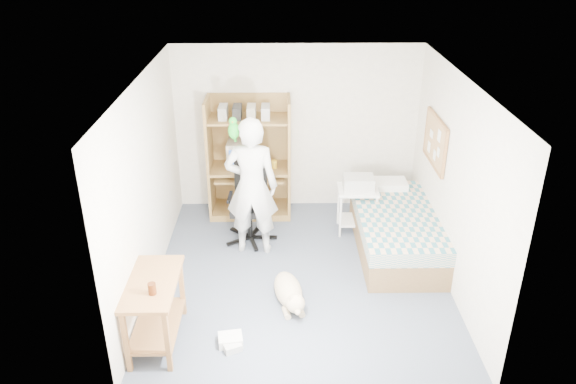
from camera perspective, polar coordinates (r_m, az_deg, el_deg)
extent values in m
plane|color=#434A5B|center=(7.17, 1.27, -8.41)|extent=(4.00, 4.00, 0.00)
cube|color=beige|center=(8.40, 0.89, 6.47)|extent=(3.60, 0.02, 2.50)
cube|color=beige|center=(6.86, 16.58, 0.72)|extent=(0.02, 4.00, 2.50)
cube|color=beige|center=(6.73, -14.13, 0.55)|extent=(0.02, 4.00, 2.50)
cube|color=white|center=(6.12, 1.50, 11.31)|extent=(3.60, 4.00, 0.02)
cube|color=brown|center=(8.31, -7.95, 3.41)|extent=(0.04, 0.60, 1.80)
cube|color=brown|center=(8.24, 0.09, 3.48)|extent=(0.04, 0.60, 1.80)
cube|color=brown|center=(8.52, -3.85, 4.20)|extent=(1.20, 0.02, 1.80)
cube|color=brown|center=(8.32, -3.91, 2.43)|extent=(1.12, 0.60, 0.04)
cube|color=brown|center=(8.29, -3.92, 1.58)|extent=(1.00, 0.50, 0.03)
cube|color=brown|center=(8.05, -4.07, 7.41)|extent=(1.12, 0.55, 0.03)
cube|color=brown|center=(8.61, -3.77, -1.78)|extent=(1.12, 0.60, 0.10)
cube|color=brown|center=(7.73, 10.83, -4.58)|extent=(1.00, 2.00, 0.36)
cube|color=#2F6F7E|center=(7.60, 11.00, -2.76)|extent=(1.02, 2.02, 0.20)
cube|color=white|center=(8.23, 10.05, 0.76)|extent=(0.55, 0.35, 0.12)
cube|color=brown|center=(5.91, -13.64, -8.99)|extent=(0.50, 1.00, 0.04)
cube|color=brown|center=(5.84, -16.12, -14.51)|extent=(0.05, 0.05, 0.70)
cube|color=brown|center=(5.75, -12.15, -14.72)|extent=(0.05, 0.05, 0.70)
cube|color=brown|center=(6.53, -14.23, -9.45)|extent=(0.05, 0.05, 0.70)
cube|color=brown|center=(6.45, -10.72, -9.54)|extent=(0.05, 0.05, 0.70)
cube|color=brown|center=(6.22, -13.12, -13.01)|extent=(0.46, 0.92, 0.03)
cube|color=#936842|center=(7.57, 14.74, 4.99)|extent=(0.03, 0.90, 0.60)
cube|color=brown|center=(7.47, 14.99, 7.21)|extent=(0.04, 0.94, 0.04)
cube|color=brown|center=(7.68, 14.47, 2.83)|extent=(0.04, 0.94, 0.04)
cylinder|color=black|center=(7.90, -3.82, -4.57)|extent=(0.64, 0.64, 0.06)
cylinder|color=black|center=(7.80, -3.86, -3.29)|extent=(0.06, 0.06, 0.42)
cube|color=black|center=(7.68, -3.92, -1.63)|extent=(0.51, 0.51, 0.08)
cube|color=black|center=(7.75, -3.81, 1.50)|extent=(0.45, 0.09, 0.58)
cube|color=black|center=(7.64, -5.93, -0.53)|extent=(0.06, 0.32, 0.04)
cube|color=black|center=(7.59, -1.96, -0.60)|extent=(0.06, 0.32, 0.04)
imported|color=silver|center=(7.26, -3.72, 0.55)|extent=(0.71, 0.48, 1.88)
ellipsoid|color=#15931A|center=(7.00, -5.53, 6.23)|extent=(0.14, 0.14, 0.22)
sphere|color=#15931A|center=(6.92, -5.63, 7.19)|extent=(0.10, 0.10, 0.10)
cone|color=orange|center=(6.87, -5.68, 7.06)|extent=(0.04, 0.04, 0.04)
cylinder|color=#15931A|center=(7.10, -5.44, 5.41)|extent=(0.04, 0.15, 0.13)
ellipsoid|color=tan|center=(6.66, 0.01, -9.92)|extent=(0.44, 0.70, 0.29)
sphere|color=tan|center=(6.33, 0.75, -11.25)|extent=(0.22, 0.22, 0.22)
cone|color=tan|center=(6.25, 0.31, -10.69)|extent=(0.06, 0.06, 0.08)
cone|color=tan|center=(6.27, 1.29, -10.56)|extent=(0.06, 0.06, 0.08)
ellipsoid|color=tan|center=(6.28, 0.95, -12.00)|extent=(0.10, 0.13, 0.07)
cylinder|color=tan|center=(6.96, -0.63, -8.67)|extent=(0.10, 0.21, 0.10)
cube|color=white|center=(7.90, 7.12, 0.22)|extent=(0.57, 0.46, 0.04)
cube|color=white|center=(8.12, 6.94, -2.83)|extent=(0.52, 0.41, 0.03)
cylinder|color=white|center=(7.85, 5.39, -2.52)|extent=(0.03, 0.03, 0.65)
cylinder|color=white|center=(7.92, 8.93, -2.47)|extent=(0.03, 0.03, 0.65)
cylinder|color=white|center=(8.18, 5.13, -1.26)|extent=(0.03, 0.03, 0.65)
cylinder|color=white|center=(8.25, 8.52, -1.23)|extent=(0.03, 0.03, 0.65)
cube|color=#AEAEA9|center=(7.85, 7.17, 0.96)|extent=(0.43, 0.33, 0.18)
cube|color=beige|center=(8.29, -4.75, 3.96)|extent=(0.41, 0.42, 0.38)
cube|color=navy|center=(8.09, -4.87, 3.40)|extent=(0.32, 0.02, 0.26)
cube|color=beige|center=(8.23, -3.70, 1.66)|extent=(0.47, 0.23, 0.03)
cylinder|color=gold|center=(8.23, -1.41, 2.83)|extent=(0.08, 0.08, 0.12)
cylinder|color=#431D0A|center=(5.69, -13.64, -9.53)|extent=(0.08, 0.08, 0.12)
cube|color=white|center=(6.15, -5.87, -14.70)|extent=(0.28, 0.24, 0.10)
cube|color=beige|center=(6.11, -5.80, -15.18)|extent=(0.25, 0.27, 0.08)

